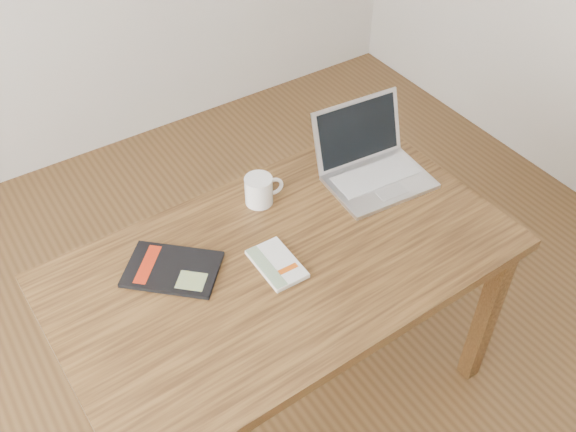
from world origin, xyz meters
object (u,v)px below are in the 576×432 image
black_guidebook (172,269)px  desk (285,277)px  laptop (372,164)px  coffee_mug (260,190)px  white_guidebook (277,264)px

black_guidebook → desk: bearing=-70.8°
black_guidebook → laptop: 0.77m
laptop → coffee_mug: laptop is taller
black_guidebook → coffee_mug: 0.40m
coffee_mug → white_guidebook: bearing=-100.7°
coffee_mug → desk: bearing=-94.0°
desk → white_guidebook: white_guidebook is taller
black_guidebook → coffee_mug: coffee_mug is taller
desk → white_guidebook: size_ratio=7.52×
white_guidebook → black_guidebook: 0.31m
laptop → coffee_mug: 0.40m
white_guidebook → desk: bearing=20.5°
white_guidebook → coffee_mug: coffee_mug is taller
black_guidebook → coffee_mug: (0.38, 0.12, 0.04)m
laptop → desk: bearing=-155.6°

